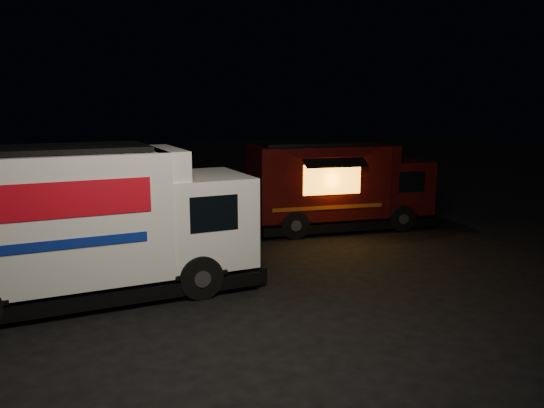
{
  "coord_description": "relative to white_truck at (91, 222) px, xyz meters",
  "views": [
    {
      "loc": [
        -4.28,
        -9.7,
        3.77
      ],
      "look_at": [
        1.85,
        2.0,
        1.24
      ],
      "focal_mm": 35.0,
      "sensor_mm": 36.0,
      "label": 1
    }
  ],
  "objects": [
    {
      "name": "ground",
      "position": [
        2.75,
        -0.79,
        -1.49
      ],
      "size": [
        80.0,
        80.0,
        0.0
      ],
      "primitive_type": "plane",
      "color": "black",
      "rests_on": "ground"
    },
    {
      "name": "white_truck",
      "position": [
        0.0,
        0.0,
        0.0
      ],
      "size": [
        6.69,
        2.59,
        2.98
      ],
      "primitive_type": null,
      "rotation": [
        0.0,
        0.0,
        -0.05
      ],
      "color": "white",
      "rests_on": "ground"
    },
    {
      "name": "red_truck",
      "position": [
        7.64,
        2.59,
        -0.17
      ],
      "size": [
        6.01,
        3.28,
        2.65
      ],
      "primitive_type": null,
      "rotation": [
        0.0,
        0.0,
        -0.22
      ],
      "color": "#3A0B0A",
      "rests_on": "ground"
    }
  ]
}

